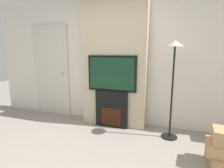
% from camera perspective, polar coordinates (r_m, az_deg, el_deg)
% --- Properties ---
extents(wall_back, '(6.00, 0.06, 2.70)m').
position_cam_1_polar(wall_back, '(3.62, 1.67, 8.55)').
color(wall_back, silver).
rests_on(wall_back, ground_plane).
extents(chimney_breast, '(1.28, 0.29, 2.70)m').
position_cam_1_polar(chimney_breast, '(3.45, 0.79, 8.46)').
color(chimney_breast, '#BCAD8E').
rests_on(chimney_breast, ground_plane).
extents(fireplace, '(0.65, 0.15, 0.72)m').
position_cam_1_polar(fireplace, '(3.49, -0.01, -8.10)').
color(fireplace, black).
rests_on(fireplace, ground_plane).
extents(television, '(0.96, 0.07, 0.68)m').
position_cam_1_polar(television, '(3.33, -0.02, 3.45)').
color(television, black).
rests_on(television, fireplace).
extents(floor_lamp, '(0.28, 0.28, 1.65)m').
position_cam_1_polar(floor_lamp, '(3.01, 19.52, 5.49)').
color(floor_lamp, black).
rests_on(floor_lamp, ground_plane).
extents(entry_door, '(0.91, 0.09, 2.07)m').
position_cam_1_polar(entry_door, '(4.34, -19.14, 4.11)').
color(entry_door, beige).
rests_on(entry_door, ground_plane).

